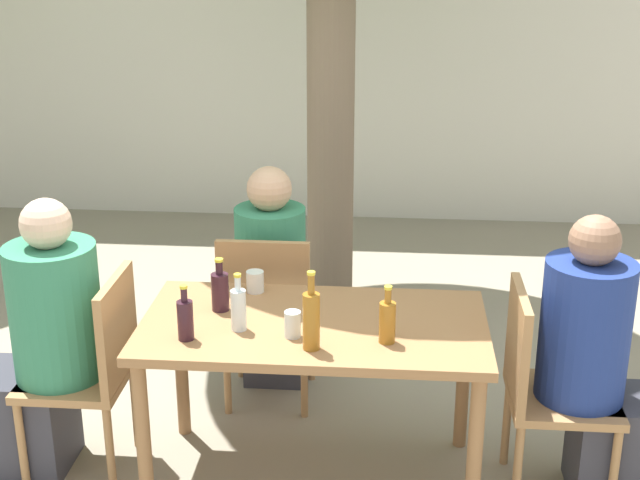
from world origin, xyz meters
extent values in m
plane|color=gray|center=(0.00, 0.00, 0.00)|extent=(30.00, 30.00, 0.00)
cube|color=silver|center=(0.00, 3.72, 1.40)|extent=(10.00, 0.08, 2.80)
cylinder|color=#7A6651|center=(-0.07, 1.81, 1.09)|extent=(0.28, 0.28, 2.19)
cube|color=#996B42|center=(0.00, 0.00, 0.73)|extent=(1.42, 0.77, 0.04)
cylinder|color=#996B42|center=(-0.65, -0.32, 0.36)|extent=(0.06, 0.06, 0.71)
cylinder|color=#996B42|center=(0.65, -0.32, 0.36)|extent=(0.06, 0.06, 0.71)
cylinder|color=#996B42|center=(-0.65, 0.32, 0.36)|extent=(0.06, 0.06, 0.71)
cylinder|color=#996B42|center=(0.65, 0.32, 0.36)|extent=(0.06, 0.06, 0.71)
cube|color=#A87A4C|center=(-1.03, 0.00, 0.45)|extent=(0.44, 0.44, 0.04)
cube|color=#A87A4C|center=(-0.83, 0.00, 0.69)|extent=(0.04, 0.44, 0.45)
cylinder|color=#A87A4C|center=(-1.22, 0.19, 0.21)|extent=(0.04, 0.04, 0.43)
cylinder|color=#A87A4C|center=(-1.22, -0.19, 0.21)|extent=(0.04, 0.04, 0.43)
cylinder|color=#A87A4C|center=(-0.84, 0.19, 0.21)|extent=(0.04, 0.04, 0.43)
cylinder|color=#A87A4C|center=(-0.84, -0.19, 0.21)|extent=(0.04, 0.04, 0.43)
cube|color=#A87A4C|center=(1.03, 0.00, 0.45)|extent=(0.44, 0.44, 0.04)
cube|color=#A87A4C|center=(0.83, 0.00, 0.69)|extent=(0.04, 0.44, 0.45)
cylinder|color=#A87A4C|center=(1.22, -0.19, 0.21)|extent=(0.04, 0.04, 0.43)
cylinder|color=#A87A4C|center=(1.22, 0.19, 0.21)|extent=(0.04, 0.04, 0.43)
cylinder|color=#A87A4C|center=(0.84, -0.19, 0.21)|extent=(0.04, 0.04, 0.43)
cylinder|color=#A87A4C|center=(0.84, 0.19, 0.21)|extent=(0.04, 0.04, 0.43)
cube|color=#A87A4C|center=(-0.28, 0.70, 0.45)|extent=(0.44, 0.44, 0.04)
cube|color=#A87A4C|center=(-0.28, 0.50, 0.69)|extent=(0.44, 0.04, 0.45)
cylinder|color=#A87A4C|center=(-0.09, 0.89, 0.21)|extent=(0.04, 0.04, 0.43)
cylinder|color=#A87A4C|center=(-0.47, 0.89, 0.21)|extent=(0.04, 0.04, 0.43)
cylinder|color=#A87A4C|center=(-0.09, 0.51, 0.21)|extent=(0.04, 0.04, 0.43)
cylinder|color=#A87A4C|center=(-0.47, 0.51, 0.21)|extent=(0.04, 0.04, 0.43)
cube|color=#383842|center=(-1.29, 0.00, 0.23)|extent=(0.40, 0.34, 0.46)
cylinder|color=#337F5B|center=(-1.09, 0.00, 0.76)|extent=(0.38, 0.38, 0.59)
sphere|color=beige|center=(-1.09, 0.00, 1.15)|extent=(0.21, 0.21, 0.21)
cube|color=#383842|center=(1.29, 0.00, 0.23)|extent=(0.40, 0.32, 0.46)
cylinder|color=navy|center=(1.09, 0.00, 0.76)|extent=(0.36, 0.36, 0.59)
sphere|color=#936B51|center=(1.09, 0.00, 1.14)|extent=(0.20, 0.20, 0.20)
cube|color=#383842|center=(-0.28, 0.96, 0.23)|extent=(0.31, 0.40, 0.46)
cylinder|color=#337F5B|center=(-0.28, 0.76, 0.73)|extent=(0.35, 0.35, 0.53)
sphere|color=tan|center=(-0.28, 0.76, 1.09)|extent=(0.22, 0.22, 0.22)
cylinder|color=#9E661E|center=(0.30, -0.16, 0.84)|extent=(0.06, 0.06, 0.17)
cylinder|color=#9E661E|center=(0.30, -0.16, 0.95)|extent=(0.03, 0.03, 0.06)
cylinder|color=gold|center=(0.30, -0.16, 0.98)|extent=(0.03, 0.03, 0.01)
cylinder|color=silver|center=(-0.29, -0.10, 0.84)|extent=(0.06, 0.06, 0.17)
cylinder|color=silver|center=(-0.29, -0.10, 0.95)|extent=(0.02, 0.02, 0.06)
cylinder|color=gold|center=(-0.29, -0.10, 0.99)|extent=(0.03, 0.03, 0.01)
cylinder|color=#331923|center=(-0.40, 0.09, 0.84)|extent=(0.07, 0.07, 0.16)
cylinder|color=#331923|center=(-0.40, 0.09, 0.94)|extent=(0.03, 0.03, 0.06)
cylinder|color=gold|center=(-0.40, 0.09, 0.98)|extent=(0.04, 0.04, 0.01)
cylinder|color=#331923|center=(-0.49, -0.20, 0.83)|extent=(0.06, 0.06, 0.16)
cylinder|color=#331923|center=(-0.49, -0.20, 0.94)|extent=(0.03, 0.03, 0.06)
cylinder|color=gold|center=(-0.49, -0.20, 0.98)|extent=(0.03, 0.03, 0.01)
cylinder|color=#9E661E|center=(0.01, -0.24, 0.87)|extent=(0.07, 0.07, 0.23)
cylinder|color=#9E661E|center=(0.01, -0.24, 1.02)|extent=(0.03, 0.03, 0.08)
cylinder|color=gold|center=(0.01, -0.24, 1.07)|extent=(0.03, 0.03, 0.01)
cylinder|color=silver|center=(-0.07, -0.14, 0.81)|extent=(0.07, 0.07, 0.11)
cylinder|color=silver|center=(-0.29, 0.30, 0.80)|extent=(0.08, 0.08, 0.10)
camera|label=1|loc=(0.31, -3.31, 2.30)|focal=50.00mm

